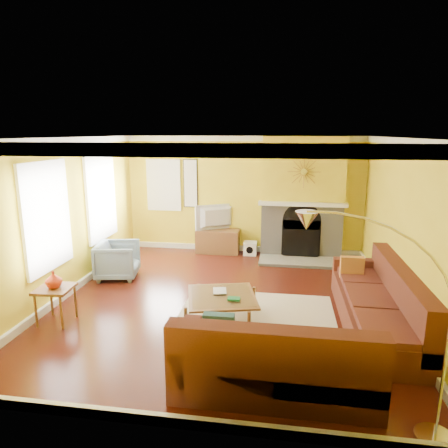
% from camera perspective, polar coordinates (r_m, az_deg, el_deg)
% --- Properties ---
extents(floor, '(5.50, 6.00, 0.02)m').
position_cam_1_polar(floor, '(6.85, 0.02, -11.06)').
color(floor, '#581D12').
rests_on(floor, ground).
extents(ceiling, '(5.50, 6.00, 0.02)m').
position_cam_1_polar(ceiling, '(6.26, 0.02, 12.32)').
color(ceiling, white).
rests_on(ceiling, ground).
extents(wall_back, '(5.50, 0.02, 2.70)m').
position_cam_1_polar(wall_back, '(9.36, 2.77, 4.17)').
color(wall_back, yellow).
rests_on(wall_back, ground).
extents(wall_front, '(5.50, 0.02, 2.70)m').
position_cam_1_polar(wall_front, '(3.61, -7.24, -10.53)').
color(wall_front, yellow).
rests_on(wall_front, ground).
extents(wall_left, '(0.02, 6.00, 2.70)m').
position_cam_1_polar(wall_left, '(7.35, -21.79, 0.80)').
color(wall_left, yellow).
rests_on(wall_left, ground).
extents(wall_right, '(0.02, 6.00, 2.70)m').
position_cam_1_polar(wall_right, '(6.61, 24.40, -0.71)').
color(wall_right, yellow).
rests_on(wall_right, ground).
extents(baseboard, '(5.50, 6.00, 0.12)m').
position_cam_1_polar(baseboard, '(6.83, 0.02, -10.52)').
color(baseboard, white).
rests_on(baseboard, floor).
extents(crown_molding, '(5.50, 6.00, 0.12)m').
position_cam_1_polar(crown_molding, '(6.26, 0.02, 11.68)').
color(crown_molding, white).
rests_on(crown_molding, ceiling).
extents(window_left_near, '(0.06, 1.22, 1.72)m').
position_cam_1_polar(window_left_near, '(8.43, -17.24, 3.65)').
color(window_left_near, white).
rests_on(window_left_near, wall_left).
extents(window_left_far, '(0.06, 1.22, 1.72)m').
position_cam_1_polar(window_left_far, '(6.80, -24.12, 0.96)').
color(window_left_far, white).
rests_on(window_left_far, wall_left).
extents(window_back, '(0.82, 0.06, 1.22)m').
position_cam_1_polar(window_back, '(9.66, -8.59, 5.51)').
color(window_back, white).
rests_on(window_back, wall_back).
extents(wall_art, '(0.34, 0.04, 1.14)m').
position_cam_1_polar(wall_art, '(9.49, -4.81, 5.79)').
color(wall_art, white).
rests_on(wall_art, wall_back).
extents(fireplace, '(1.80, 0.40, 2.70)m').
position_cam_1_polar(fireplace, '(9.11, 11.12, 3.70)').
color(fireplace, '#9E9A96').
rests_on(fireplace, floor).
extents(mantel, '(1.92, 0.22, 0.08)m').
position_cam_1_polar(mantel, '(8.89, 11.16, 2.82)').
color(mantel, white).
rests_on(mantel, fireplace).
extents(hearth, '(1.80, 0.70, 0.06)m').
position_cam_1_polar(hearth, '(8.89, 10.89, -5.30)').
color(hearth, '#9E9A96').
rests_on(hearth, floor).
extents(sunburst, '(0.70, 0.04, 0.70)m').
position_cam_1_polar(sunburst, '(8.81, 11.36, 7.32)').
color(sunburst, olive).
rests_on(sunburst, fireplace).
extents(rug, '(2.40, 1.80, 0.02)m').
position_cam_1_polar(rug, '(6.37, 4.65, -12.89)').
color(rug, beige).
rests_on(rug, floor).
extents(sectional_sofa, '(2.95, 3.56, 0.90)m').
position_cam_1_polar(sectional_sofa, '(5.77, 11.44, -11.12)').
color(sectional_sofa, '#57261C').
rests_on(sectional_sofa, floor).
extents(coffee_table, '(1.21, 1.21, 0.40)m').
position_cam_1_polar(coffee_table, '(6.16, -0.31, -11.83)').
color(coffee_table, white).
rests_on(coffee_table, floor).
extents(media_console, '(1.00, 0.45, 0.55)m').
position_cam_1_polar(media_console, '(9.41, -0.90, -2.46)').
color(media_console, brown).
rests_on(media_console, floor).
extents(tv, '(0.94, 0.64, 0.59)m').
position_cam_1_polar(tv, '(9.28, -0.92, 0.93)').
color(tv, black).
rests_on(tv, media_console).
extents(subwoofer, '(0.30, 0.30, 0.30)m').
position_cam_1_polar(subwoofer, '(9.30, 3.76, -3.47)').
color(subwoofer, white).
rests_on(subwoofer, floor).
extents(armchair, '(0.90, 0.88, 0.71)m').
position_cam_1_polar(armchair, '(8.05, -14.94, -5.03)').
color(armchair, gray).
rests_on(armchair, floor).
extents(side_table, '(0.53, 0.53, 0.55)m').
position_cam_1_polar(side_table, '(6.55, -22.86, -10.60)').
color(side_table, brown).
rests_on(side_table, floor).
extents(vase, '(0.30, 0.30, 0.25)m').
position_cam_1_polar(vase, '(6.41, -23.17, -7.31)').
color(vase, red).
rests_on(vase, side_table).
extents(book, '(0.25, 0.30, 0.03)m').
position_cam_1_polar(book, '(6.19, -1.56, -9.58)').
color(book, white).
rests_on(book, coffee_table).
extents(arc_lamp, '(1.35, 0.36, 2.12)m').
position_cam_1_polar(arc_lamp, '(3.90, 21.29, -14.18)').
color(arc_lamp, silver).
rests_on(arc_lamp, floor).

